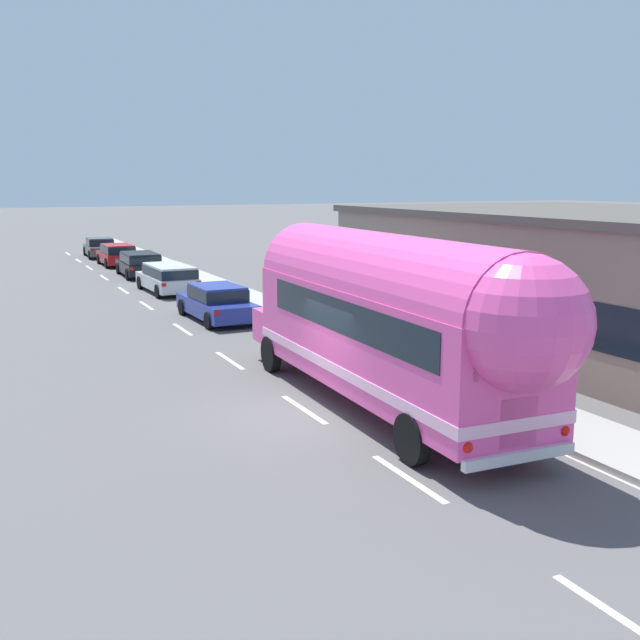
{
  "coord_description": "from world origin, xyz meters",
  "views": [
    {
      "loc": [
        -6.89,
        -14.92,
        5.26
      ],
      "look_at": [
        1.53,
        2.69,
        1.62
      ],
      "focal_mm": 41.81,
      "sensor_mm": 36.0,
      "label": 1
    }
  ],
  "objects_px": {
    "car_fifth": "(100,247)",
    "car_third": "(140,263)",
    "car_lead": "(217,301)",
    "car_second": "(168,276)",
    "painted_bus": "(393,315)",
    "car_fourth": "(117,253)"
  },
  "relations": [
    {
      "from": "car_lead",
      "to": "car_third",
      "type": "distance_m",
      "value": 14.74
    },
    {
      "from": "car_fifth",
      "to": "car_lead",
      "type": "bearing_deg",
      "value": -90.12
    },
    {
      "from": "painted_bus",
      "to": "car_fourth",
      "type": "relative_size",
      "value": 2.87
    },
    {
      "from": "car_third",
      "to": "car_fifth",
      "type": "height_order",
      "value": "same"
    },
    {
      "from": "car_second",
      "to": "car_fourth",
      "type": "height_order",
      "value": "same"
    },
    {
      "from": "car_lead",
      "to": "car_fifth",
      "type": "height_order",
      "value": "same"
    },
    {
      "from": "car_lead",
      "to": "car_fourth",
      "type": "height_order",
      "value": "same"
    },
    {
      "from": "car_lead",
      "to": "car_fourth",
      "type": "distance_m",
      "value": 20.86
    },
    {
      "from": "painted_bus",
      "to": "car_lead",
      "type": "height_order",
      "value": "painted_bus"
    },
    {
      "from": "car_second",
      "to": "painted_bus",
      "type": "bearing_deg",
      "value": -90.36
    },
    {
      "from": "car_fifth",
      "to": "painted_bus",
      "type": "bearing_deg",
      "value": -90.12
    },
    {
      "from": "car_third",
      "to": "car_second",
      "type": "bearing_deg",
      "value": -90.87
    },
    {
      "from": "painted_bus",
      "to": "car_fifth",
      "type": "xyz_separation_m",
      "value": [
        0.09,
        40.08,
        -1.57
      ]
    },
    {
      "from": "car_second",
      "to": "car_fourth",
      "type": "xyz_separation_m",
      "value": [
        0.0,
        12.97,
        -0.02
      ]
    },
    {
      "from": "car_second",
      "to": "car_fifth",
      "type": "xyz_separation_m",
      "value": [
        -0.05,
        19.18,
        -0.06
      ]
    },
    {
      "from": "car_second",
      "to": "car_third",
      "type": "height_order",
      "value": "same"
    },
    {
      "from": "car_fifth",
      "to": "car_third",
      "type": "bearing_deg",
      "value": -89.31
    },
    {
      "from": "painted_bus",
      "to": "car_second",
      "type": "xyz_separation_m",
      "value": [
        0.13,
        20.9,
        -1.5
      ]
    },
    {
      "from": "car_fourth",
      "to": "car_fifth",
      "type": "relative_size",
      "value": 0.93
    },
    {
      "from": "car_second",
      "to": "car_third",
      "type": "relative_size",
      "value": 1.06
    },
    {
      "from": "car_second",
      "to": "car_fifth",
      "type": "distance_m",
      "value": 19.18
    },
    {
      "from": "painted_bus",
      "to": "car_lead",
      "type": "distance_m",
      "value": 13.11
    }
  ]
}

